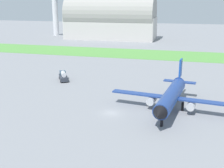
% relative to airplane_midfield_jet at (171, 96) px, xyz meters
% --- Properties ---
extents(ground_plane, '(600.00, 600.00, 0.00)m').
position_rel_airplane_midfield_jet_xyz_m(ground_plane, '(-13.78, -5.34, -3.88)').
color(ground_plane, gray).
extents(grass_taxiway_strip, '(360.00, 28.00, 0.08)m').
position_rel_airplane_midfield_jet_xyz_m(grass_taxiway_strip, '(-13.78, 76.68, -3.84)').
color(grass_taxiway_strip, '#549342').
rests_on(grass_taxiway_strip, ground_plane).
extents(airplane_midfield_jet, '(30.47, 29.97, 10.78)m').
position_rel_airplane_midfield_jet_xyz_m(airplane_midfield_jet, '(0.00, 0.00, 0.00)').
color(airplane_midfield_jet, navy).
rests_on(airplane_midfield_jet, ground_plane).
extents(fuel_truck_midfield, '(5.36, 6.82, 3.29)m').
position_rel_airplane_midfield_jet_xyz_m(fuel_truck_midfield, '(-37.24, 19.06, -2.30)').
color(fuel_truck_midfield, '#2D333D').
rests_on(fuel_truck_midfield, ground_plane).
extents(hangar_distant, '(63.17, 26.69, 31.12)m').
position_rel_airplane_midfield_jet_xyz_m(hangar_distant, '(-50.98, 132.26, 10.38)').
color(hangar_distant, '#BCB7B2').
rests_on(hangar_distant, ground_plane).
extents(control_tower, '(8.00, 8.00, 34.77)m').
position_rel_airplane_midfield_jet_xyz_m(control_tower, '(-99.18, 143.98, 16.73)').
color(control_tower, silver).
rests_on(control_tower, ground_plane).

